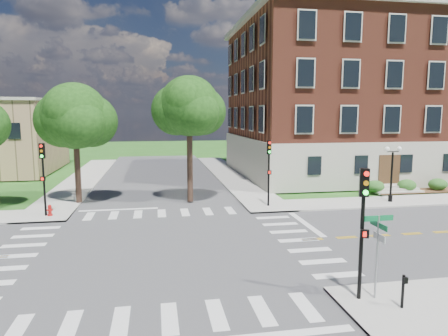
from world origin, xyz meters
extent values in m
plane|color=#235618|center=(0.00, 0.00, 0.00)|extent=(160.00, 160.00, 0.00)
cube|color=#3D3D3F|center=(0.00, 0.00, 0.01)|extent=(90.00, 12.00, 0.01)
cube|color=#3D3D3F|center=(0.00, 0.00, 0.01)|extent=(12.00, 90.00, 0.01)
cube|color=#9E9B93|center=(7.75, 23.00, 0.06)|extent=(3.50, 34.00, 0.12)
cube|color=#9E9B93|center=(-7.75, 23.00, 0.06)|extent=(3.50, 34.00, 0.12)
cube|color=silver|center=(8.80, 3.00, 0.00)|extent=(0.40, 5.50, 0.00)
cube|color=#B3AE9E|center=(24.00, 22.00, 2.22)|extent=(30.00, 20.00, 4.20)
cube|color=brown|center=(24.00, 22.00, 10.22)|extent=(29.55, 19.70, 11.80)
cube|color=#B3AE9E|center=(24.00, 22.00, 16.37)|extent=(30.60, 20.60, 0.50)
cube|color=#472D19|center=(20.00, 11.96, 1.82)|extent=(2.00, 0.10, 2.80)
cylinder|color=black|center=(-6.14, 11.28, 2.16)|extent=(0.44, 0.44, 4.08)
sphere|color=#14340E|center=(-6.14, 11.28, 6.64)|extent=(4.89, 4.89, 4.89)
cylinder|color=black|center=(2.24, 10.19, 2.62)|extent=(0.44, 0.44, 5.00)
sphere|color=#14340E|center=(2.24, 10.19, 7.38)|extent=(4.51, 4.51, 4.51)
cylinder|color=black|center=(6.88, -7.13, 2.02)|extent=(0.14, 0.14, 3.80)
cube|color=black|center=(6.88, -7.13, 4.42)|extent=(0.38, 0.32, 1.00)
cylinder|color=red|center=(6.88, -7.26, 4.75)|extent=(0.19, 0.11, 0.18)
cylinder|color=orange|center=(6.88, -7.26, 4.42)|extent=(0.19, 0.11, 0.18)
cylinder|color=#19E533|center=(6.88, -7.26, 4.09)|extent=(0.19, 0.11, 0.18)
cube|color=black|center=(6.88, -7.31, 2.62)|extent=(0.32, 0.22, 0.30)
cylinder|color=black|center=(7.74, 7.73, 2.02)|extent=(0.14, 0.14, 3.80)
cube|color=black|center=(7.74, 7.73, 4.42)|extent=(0.37, 0.31, 1.00)
cylinder|color=red|center=(7.74, 7.60, 4.75)|extent=(0.19, 0.11, 0.18)
cylinder|color=orange|center=(7.74, 7.60, 4.42)|extent=(0.19, 0.11, 0.18)
cylinder|color=#19E533|center=(7.74, 7.60, 4.09)|extent=(0.19, 0.11, 0.18)
cube|color=black|center=(7.74, 7.55, 2.62)|extent=(0.32, 0.21, 0.30)
cylinder|color=black|center=(-7.58, 7.50, 2.02)|extent=(0.14, 0.14, 3.80)
cube|color=black|center=(-7.58, 7.50, 4.42)|extent=(0.37, 0.30, 1.00)
cylinder|color=red|center=(-7.58, 7.37, 4.75)|extent=(0.19, 0.10, 0.18)
cylinder|color=orange|center=(-7.58, 7.37, 4.42)|extent=(0.19, 0.10, 0.18)
cylinder|color=#19E533|center=(-7.58, 7.37, 4.09)|extent=(0.19, 0.10, 0.18)
cube|color=black|center=(-7.58, 7.32, 2.62)|extent=(0.32, 0.20, 0.30)
cylinder|color=black|center=(17.36, 7.49, 0.37)|extent=(0.32, 0.32, 0.50)
cylinder|color=black|center=(17.36, 7.49, 2.02)|extent=(0.16, 0.16, 3.80)
cube|color=black|center=(17.36, 7.49, 3.97)|extent=(1.00, 0.06, 0.06)
sphere|color=white|center=(16.86, 7.49, 4.17)|extent=(0.36, 0.36, 0.36)
sphere|color=white|center=(17.86, 7.49, 4.17)|extent=(0.36, 0.36, 0.36)
cylinder|color=gray|center=(7.48, -7.18, 1.67)|extent=(0.07, 0.07, 3.10)
cube|color=#0D6B3A|center=(7.48, -7.18, 3.12)|extent=(1.10, 0.03, 0.20)
cube|color=#0D6B3A|center=(7.48, -7.18, 2.87)|extent=(0.03, 1.10, 0.20)
cube|color=silver|center=(7.53, -7.18, 2.42)|extent=(0.03, 0.75, 0.25)
cylinder|color=black|center=(8.00, -8.05, 0.72)|extent=(0.10, 0.10, 1.20)
cube|color=black|center=(8.00, -8.17, 1.17)|extent=(0.14, 0.08, 0.22)
cylinder|color=#A30E0C|center=(-7.30, 7.41, 0.17)|extent=(0.32, 0.32, 0.10)
cylinder|color=#A30E0C|center=(-7.30, 7.41, 0.42)|extent=(0.22, 0.22, 0.60)
sphere|color=#A30E0C|center=(-7.30, 7.41, 0.75)|extent=(0.24, 0.24, 0.24)
cylinder|color=#A30E0C|center=(-7.30, 7.41, 0.50)|extent=(0.35, 0.12, 0.12)
cylinder|color=#A30E0C|center=(-7.30, 7.41, 0.50)|extent=(0.12, 0.35, 0.12)
camera|label=1|loc=(-0.34, -19.88, 6.83)|focal=32.00mm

